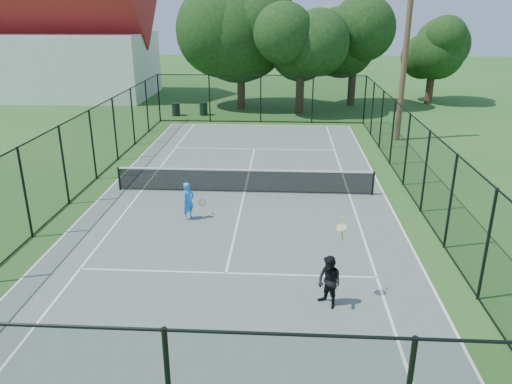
# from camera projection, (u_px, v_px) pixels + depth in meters

# --- Properties ---
(ground) EXTENTS (120.00, 120.00, 0.00)m
(ground) POSITION_uv_depth(u_px,v_px,m) (245.00, 194.00, 19.74)
(ground) COLOR #26571D
(tennis_court) EXTENTS (11.00, 24.00, 0.06)m
(tennis_court) POSITION_uv_depth(u_px,v_px,m) (245.00, 193.00, 19.73)
(tennis_court) COLOR #56665C
(tennis_court) RESTS_ON ground
(tennis_net) EXTENTS (10.08, 0.08, 0.95)m
(tennis_net) POSITION_uv_depth(u_px,v_px,m) (244.00, 180.00, 19.53)
(tennis_net) COLOR black
(tennis_net) RESTS_ON tennis_court
(fence) EXTENTS (13.10, 26.10, 3.00)m
(fence) POSITION_uv_depth(u_px,v_px,m) (244.00, 157.00, 19.21)
(fence) COLOR black
(fence) RESTS_ON ground
(tree_near_left) EXTENTS (7.19, 7.19, 9.38)m
(tree_near_left) POSITION_uv_depth(u_px,v_px,m) (240.00, 25.00, 34.31)
(tree_near_left) COLOR #332114
(tree_near_left) RESTS_ON ground
(tree_near_mid) EXTENTS (5.49, 5.49, 7.18)m
(tree_near_mid) POSITION_uv_depth(u_px,v_px,m) (301.00, 47.00, 33.17)
(tree_near_mid) COLOR #332114
(tree_near_mid) RESTS_ON ground
(tree_near_right) EXTENTS (5.28, 5.28, 7.28)m
(tree_near_right) POSITION_uv_depth(u_px,v_px,m) (355.00, 41.00, 35.90)
(tree_near_right) COLOR #332114
(tree_near_right) RESTS_ON ground
(tree_far_right) EXTENTS (4.53, 4.53, 6.00)m
(tree_far_right) POSITION_uv_depth(u_px,v_px,m) (434.00, 53.00, 36.92)
(tree_far_right) COLOR #332114
(tree_far_right) RESTS_ON ground
(building) EXTENTS (15.30, 8.15, 11.87)m
(building) POSITION_uv_depth(u_px,v_px,m) (53.00, 34.00, 39.52)
(building) COLOR silver
(building) RESTS_ON ground
(trash_bin_left) EXTENTS (0.58, 0.58, 0.86)m
(trash_bin_left) POSITION_uv_depth(u_px,v_px,m) (176.00, 109.00, 33.73)
(trash_bin_left) COLOR black
(trash_bin_left) RESTS_ON ground
(trash_bin_right) EXTENTS (0.58, 0.58, 0.87)m
(trash_bin_right) POSITION_uv_depth(u_px,v_px,m) (204.00, 109.00, 33.88)
(trash_bin_right) COLOR black
(trash_bin_right) RESTS_ON ground
(utility_pole) EXTENTS (1.40, 0.30, 8.20)m
(utility_pole) POSITION_uv_depth(u_px,v_px,m) (404.00, 63.00, 26.28)
(utility_pole) COLOR #4C3823
(utility_pole) RESTS_ON ground
(player_blue) EXTENTS (0.85, 0.57, 1.32)m
(player_blue) POSITION_uv_depth(u_px,v_px,m) (188.00, 201.00, 17.03)
(player_blue) COLOR #1C81F3
(player_blue) RESTS_ON tennis_court
(player_black) EXTENTS (0.81, 0.98, 2.18)m
(player_black) POSITION_uv_depth(u_px,v_px,m) (329.00, 282.00, 12.01)
(player_black) COLOR black
(player_black) RESTS_ON tennis_court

